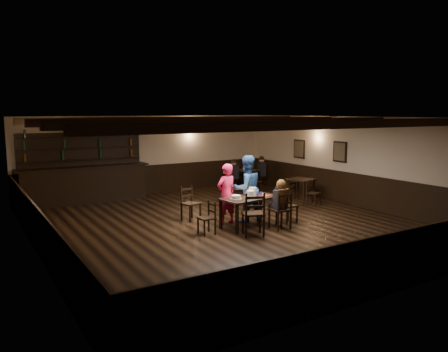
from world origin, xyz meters
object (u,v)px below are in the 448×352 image
dining_table (250,201)px  chair_near_right (282,207)px  chair_near_left (254,211)px  bar_counter (84,179)px  woman_pink (226,194)px  cake (236,197)px  man_blue (247,189)px

dining_table → chair_near_right: 0.82m
chair_near_left → chair_near_right: 0.94m
chair_near_right → bar_counter: bar_counter is taller
woman_pink → bar_counter: bearing=-69.6°
bar_counter → woman_pink: bearing=-62.9°
cake → bar_counter: bar_counter is taller
bar_counter → dining_table: bearing=-62.3°
woman_pink → man_blue: (0.58, -0.06, 0.09)m
chair_near_right → man_blue: size_ratio=0.55×
chair_near_right → woman_pink: bearing=127.1°
dining_table → bar_counter: bearing=117.7°
dining_table → bar_counter: (-2.74, 5.21, 0.06)m
bar_counter → man_blue: bearing=-57.8°
woman_pink → man_blue: man_blue is taller
woman_pink → cake: (-0.06, -0.53, 0.02)m
dining_table → chair_near_left: 0.85m
man_blue → bar_counter: size_ratio=0.43×
man_blue → dining_table: bearing=67.5°
chair_near_left → woman_pink: (0.05, 1.29, 0.17)m
chair_near_right → woman_pink: woman_pink is taller
dining_table → chair_near_right: chair_near_right is taller
chair_near_right → woman_pink: (-0.88, 1.16, 0.22)m
woman_pink → cake: size_ratio=5.47×
woman_pink → bar_counter: 5.25m
dining_table → cake: size_ratio=5.45×
chair_near_left → bar_counter: 6.41m
dining_table → chair_near_right: (0.53, -0.61, -0.11)m
dining_table → bar_counter: size_ratio=0.39×
dining_table → chair_near_left: chair_near_left is taller
woman_pink → chair_near_left: bearing=80.9°
dining_table → chair_near_left: bearing=-117.8°
chair_near_right → bar_counter: 6.68m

